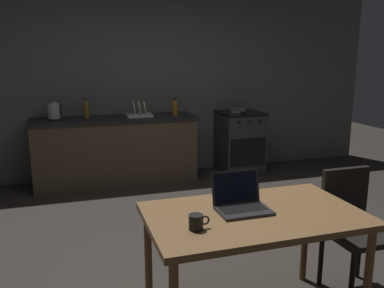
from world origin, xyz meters
TOP-DOWN VIEW (x-y plane):
  - ground_plane at (0.00, 0.00)m, footprint 12.00×12.00m
  - back_wall at (0.30, 2.62)m, footprint 6.40×0.10m
  - kitchen_counter at (-0.51, 2.27)m, footprint 2.16×0.64m
  - stove_oven at (1.30, 2.27)m, footprint 0.60×0.62m
  - dining_table at (-0.05, -0.95)m, footprint 1.32×0.79m
  - chair at (0.80, -0.81)m, footprint 0.40×0.40m
  - laptop at (-0.11, -0.88)m, footprint 0.32×0.27m
  - electric_kettle at (-1.26, 2.27)m, footprint 0.18×0.15m
  - bottle at (0.30, 2.22)m, footprint 0.08×0.08m
  - frying_pan at (1.25, 2.25)m, footprint 0.24×0.41m
  - coffee_mug at (-0.47, -1.08)m, footprint 0.12×0.08m
  - dish_rack at (-0.19, 2.27)m, footprint 0.34×0.26m
  - bottle_b at (-0.86, 2.35)m, footprint 0.06×0.06m

SIDE VIEW (x-z plane):
  - ground_plane at x=0.00m, z-range 0.00..0.00m
  - stove_oven at x=1.30m, z-range 0.00..0.89m
  - kitchen_counter at x=-0.51m, z-range 0.00..0.89m
  - chair at x=0.80m, z-range 0.07..0.96m
  - dining_table at x=-0.05m, z-range 0.30..1.04m
  - coffee_mug at x=-0.47m, z-range 0.75..0.83m
  - laptop at x=-0.11m, z-range 0.68..0.90m
  - frying_pan at x=1.25m, z-range 0.89..0.94m
  - dish_rack at x=-0.19m, z-range 0.83..1.04m
  - electric_kettle at x=-1.26m, z-range 0.88..1.11m
  - bottle at x=0.30m, z-range 0.88..1.12m
  - bottle_b at x=-0.86m, z-range 0.88..1.14m
  - back_wall at x=0.30m, z-range 0.00..2.78m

